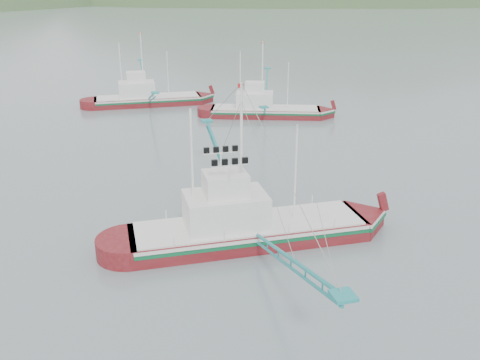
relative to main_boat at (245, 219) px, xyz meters
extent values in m
plane|color=slate|center=(0.51, -2.73, -1.67)|extent=(1200.00, 1200.00, 0.00)
cube|color=#610E13|center=(0.27, 0.00, -1.45)|extent=(15.89, 4.38, 2.11)
cube|color=silver|center=(0.27, 0.00, -0.56)|extent=(15.58, 4.46, 0.23)
cube|color=#0C5932|center=(0.27, 0.00, -0.82)|extent=(15.58, 4.48, 0.23)
cube|color=silver|center=(0.27, 0.00, -0.34)|extent=(15.10, 4.16, 0.13)
cube|color=silver|center=(-1.32, 0.01, 0.76)|extent=(5.32, 3.43, 2.33)
cube|color=silver|center=(-1.32, 0.01, 2.67)|extent=(2.77, 2.35, 1.48)
cylinder|color=white|center=(-0.26, 0.00, 4.36)|extent=(0.17, 0.17, 9.51)
cylinder|color=white|center=(-3.43, 0.03, 3.64)|extent=(0.15, 0.15, 8.08)
cylinder|color=white|center=(3.44, -0.03, 2.93)|extent=(0.13, 0.13, 6.66)
cube|color=#610E13|center=(-2.15, 43.06, -1.47)|extent=(14.59, 4.19, 1.93)
cube|color=silver|center=(-2.15, 43.06, -0.65)|extent=(14.30, 4.26, 0.21)
cube|color=#0C5932|center=(-2.15, 43.06, -0.89)|extent=(14.30, 4.28, 0.21)
cube|color=silver|center=(-2.15, 43.06, -0.46)|extent=(13.86, 3.98, 0.12)
cube|color=silver|center=(-3.61, 43.09, 0.56)|extent=(4.90, 3.20, 2.13)
cube|color=silver|center=(-3.61, 43.09, 2.30)|extent=(2.56, 2.18, 1.35)
cylinder|color=white|center=(-2.64, 43.07, 3.85)|extent=(0.15, 0.15, 8.70)
cylinder|color=white|center=(-5.54, 43.14, 3.19)|extent=(0.14, 0.14, 7.40)
cylinder|color=white|center=(0.75, 42.99, 2.54)|extent=(0.12, 0.12, 6.09)
cube|color=#610E13|center=(11.64, 32.55, -1.48)|extent=(14.24, 7.85, 1.84)
cube|color=silver|center=(11.64, 32.55, -0.70)|extent=(14.00, 7.83, 0.20)
cube|color=#0C5932|center=(11.64, 32.55, -0.93)|extent=(14.01, 7.85, 0.20)
cube|color=silver|center=(11.64, 32.55, -0.52)|extent=(13.53, 7.46, 0.11)
cube|color=silver|center=(10.34, 32.98, 0.45)|extent=(5.29, 4.24, 2.02)
cube|color=silver|center=(10.34, 32.98, 2.10)|extent=(2.91, 2.67, 1.29)
cylinder|color=white|center=(11.21, 32.69, 3.57)|extent=(0.15, 0.15, 8.27)
cylinder|color=white|center=(8.59, 33.56, 2.95)|extent=(0.13, 0.13, 7.03)
cylinder|color=white|center=(14.26, 31.67, 2.33)|extent=(0.11, 0.11, 5.79)
camera|label=1|loc=(-8.61, -31.09, 15.12)|focal=40.00mm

